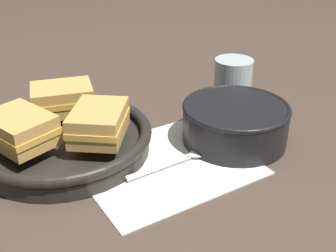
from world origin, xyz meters
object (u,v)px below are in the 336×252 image
at_px(soup_bowl, 235,121).
at_px(drinking_glass, 233,82).
at_px(sandwich_near_right, 99,123).
at_px(skillet, 63,140).
at_px(sandwich_far_left, 62,99).
at_px(spoon, 191,155).
at_px(sandwich_near_left, 20,129).

height_order(soup_bowl, drinking_glass, drinking_glass).
distance_m(soup_bowl, sandwich_near_right, 0.23).
distance_m(skillet, sandwich_far_left, 0.08).
relative_size(spoon, skillet, 0.45).
bearing_deg(sandwich_near_left, skillet, 5.43).
xyz_separation_m(skillet, sandwich_near_right, (0.04, -0.06, 0.04)).
height_order(spoon, skillet, skillet).
height_order(spoon, drinking_glass, drinking_glass).
bearing_deg(spoon, drinking_glass, 33.57).
bearing_deg(sandwich_near_left, drinking_glass, -2.53).
height_order(sandwich_near_left, sandwich_near_right, same).
relative_size(soup_bowl, spoon, 1.06).
bearing_deg(sandwich_far_left, spoon, -59.16).
height_order(soup_bowl, sandwich_near_left, sandwich_near_left).
relative_size(sandwich_near_left, sandwich_far_left, 0.96).
relative_size(sandwich_near_left, drinking_glass, 1.30).
bearing_deg(spoon, sandwich_far_left, 123.95).
height_order(skillet, sandwich_near_right, sandwich_near_right).
height_order(skillet, sandwich_far_left, sandwich_far_left).
height_order(sandwich_near_right, drinking_glass, drinking_glass).
bearing_deg(sandwich_near_left, sandwich_far_left, 33.78).
distance_m(sandwich_far_left, drinking_glass, 0.33).
xyz_separation_m(spoon, sandwich_far_left, (-0.12, 0.20, 0.06)).
xyz_separation_m(spoon, skillet, (-0.15, 0.14, 0.01)).
bearing_deg(sandwich_near_right, sandwich_near_left, 153.78).
distance_m(soup_bowl, skillet, 0.28).
xyz_separation_m(skillet, drinking_glass, (0.35, -0.02, 0.02)).
bearing_deg(skillet, drinking_glass, -4.01).
distance_m(spoon, drinking_glass, 0.24).
relative_size(sandwich_far_left, drinking_glass, 1.35).
height_order(soup_bowl, sandwich_near_right, sandwich_near_right).
relative_size(sandwich_near_right, drinking_glass, 1.40).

